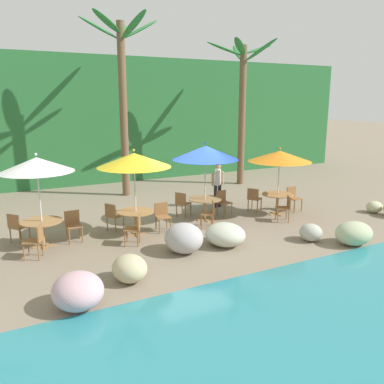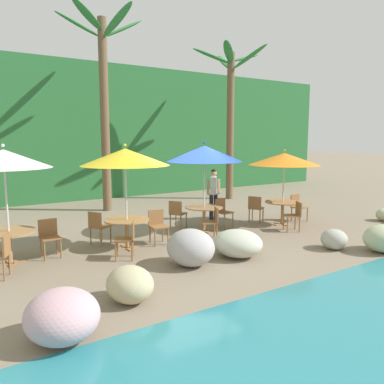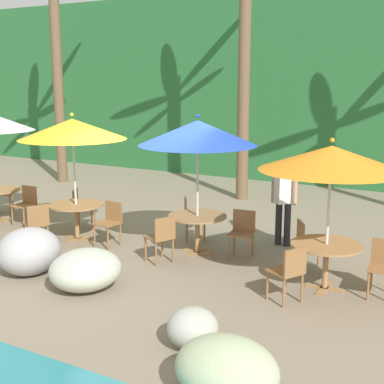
# 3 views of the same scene
# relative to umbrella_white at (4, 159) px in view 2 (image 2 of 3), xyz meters

# --- Properties ---
(ground_plane) EXTENTS (120.00, 120.00, 0.00)m
(ground_plane) POSITION_rel_umbrella_white_xyz_m (4.33, -0.11, -2.29)
(ground_plane) COLOR gray
(terrace_deck) EXTENTS (18.00, 5.20, 0.01)m
(terrace_deck) POSITION_rel_umbrella_white_xyz_m (4.33, -0.11, -2.28)
(terrace_deck) COLOR gray
(terrace_deck) RESTS_ON ground
(foliage_backdrop) EXTENTS (28.00, 2.40, 6.00)m
(foliage_backdrop) POSITION_rel_umbrella_white_xyz_m (4.33, 8.89, 0.71)
(foliage_backdrop) COLOR #286633
(foliage_backdrop) RESTS_ON ground
(rock_seawall) EXTENTS (16.84, 3.14, 0.94)m
(rock_seawall) POSITION_rel_umbrella_white_xyz_m (1.27, -3.09, -1.91)
(rock_seawall) COLOR #CEA1AA
(rock_seawall) RESTS_ON ground
(umbrella_white) EXTENTS (1.94, 1.94, 2.60)m
(umbrella_white) POSITION_rel_umbrella_white_xyz_m (0.00, 0.00, 0.00)
(umbrella_white) COLOR silver
(umbrella_white) RESTS_ON ground
(dining_table_white) EXTENTS (1.10, 1.10, 0.74)m
(dining_table_white) POSITION_rel_umbrella_white_xyz_m (-0.00, -0.00, -1.67)
(dining_table_white) COLOR #A37547
(dining_table_white) RESTS_ON ground
(chair_white_seaward) EXTENTS (0.43, 0.43, 0.87)m
(chair_white_seaward) POSITION_rel_umbrella_white_xyz_m (0.85, 0.10, -1.77)
(chair_white_seaward) COLOR olive
(chair_white_seaward) RESTS_ON ground
(chair_white_left) EXTENTS (0.56, 0.56, 0.87)m
(chair_white_left) POSITION_rel_umbrella_white_xyz_m (-0.25, -0.82, -1.77)
(chair_white_left) COLOR olive
(chair_white_left) RESTS_ON ground
(umbrella_yellow) EXTENTS (2.14, 2.14, 2.59)m
(umbrella_yellow) POSITION_rel_umbrella_white_xyz_m (2.61, -0.24, -0.02)
(umbrella_yellow) COLOR silver
(umbrella_yellow) RESTS_ON ground
(dining_table_yellow) EXTENTS (1.10, 1.10, 0.74)m
(dining_table_yellow) POSITION_rel_umbrella_white_xyz_m (2.61, -0.24, -1.67)
(dining_table_yellow) COLOR #A37547
(dining_table_yellow) RESTS_ON ground
(chair_yellow_seaward) EXTENTS (0.46, 0.47, 0.87)m
(chair_yellow_seaward) POSITION_rel_umbrella_white_xyz_m (3.47, -0.23, -1.77)
(chair_yellow_seaward) COLOR olive
(chair_yellow_seaward) RESTS_ON ground
(chair_yellow_inland) EXTENTS (0.58, 0.57, 0.87)m
(chair_yellow_inland) POSITION_rel_umbrella_white_xyz_m (2.12, 0.46, -1.77)
(chair_yellow_inland) COLOR olive
(chair_yellow_inland) RESTS_ON ground
(chair_yellow_left) EXTENTS (0.57, 0.57, 0.87)m
(chair_yellow_left) POSITION_rel_umbrella_white_xyz_m (2.31, -1.04, -1.77)
(chair_yellow_left) COLOR olive
(chair_yellow_left) RESTS_ON ground
(umbrella_blue) EXTENTS (2.17, 2.17, 2.62)m
(umbrella_blue) POSITION_rel_umbrella_white_xyz_m (5.21, 0.16, -0.01)
(umbrella_blue) COLOR silver
(umbrella_blue) RESTS_ON ground
(dining_table_blue) EXTENTS (1.10, 1.10, 0.74)m
(dining_table_blue) POSITION_rel_umbrella_white_xyz_m (5.21, 0.16, -1.67)
(dining_table_blue) COLOR #A37547
(dining_table_blue) RESTS_ON ground
(chair_blue_seaward) EXTENTS (0.47, 0.48, 0.87)m
(chair_blue_seaward) POSITION_rel_umbrella_white_xyz_m (6.04, 0.37, -1.77)
(chair_blue_seaward) COLOR olive
(chair_blue_seaward) RESTS_ON ground
(chair_blue_inland) EXTENTS (0.58, 0.58, 0.87)m
(chair_blue_inland) POSITION_rel_umbrella_white_xyz_m (4.69, 0.84, -1.77)
(chair_blue_inland) COLOR olive
(chair_blue_inland) RESTS_ON ground
(chair_blue_left) EXTENTS (0.57, 0.56, 0.87)m
(chair_blue_left) POSITION_rel_umbrella_white_xyz_m (4.93, -0.64, -1.77)
(chair_blue_left) COLOR olive
(chair_blue_left) RESTS_ON ground
(umbrella_orange) EXTENTS (2.18, 2.18, 2.38)m
(umbrella_orange) POSITION_rel_umbrella_white_xyz_m (7.80, -0.43, -0.21)
(umbrella_orange) COLOR silver
(umbrella_orange) RESTS_ON ground
(dining_table_orange) EXTENTS (1.10, 1.10, 0.74)m
(dining_table_orange) POSITION_rel_umbrella_white_xyz_m (7.80, -0.43, -1.67)
(dining_table_orange) COLOR #A37547
(dining_table_orange) RESTS_ON ground
(chair_orange_seaward) EXTENTS (0.45, 0.45, 0.87)m
(chair_orange_seaward) POSITION_rel_umbrella_white_xyz_m (8.64, -0.28, -1.77)
(chair_orange_seaward) COLOR olive
(chair_orange_seaward) RESTS_ON ground
(chair_orange_inland) EXTENTS (0.58, 0.58, 0.87)m
(chair_orange_inland) POSITION_rel_umbrella_white_xyz_m (7.28, 0.25, -1.77)
(chair_orange_inland) COLOR olive
(chair_orange_inland) RESTS_ON ground
(chair_orange_left) EXTENTS (0.57, 0.57, 0.87)m
(chair_orange_left) POSITION_rel_umbrella_white_xyz_m (7.48, -1.22, -1.77)
(chair_orange_left) COLOR olive
(chair_orange_left) RESTS_ON ground
(palm_tree_second) EXTENTS (3.23, 3.30, 7.20)m
(palm_tree_second) POSITION_rel_umbrella_white_xyz_m (4.03, 4.91, 2.33)
(palm_tree_second) COLOR brown
(palm_tree_second) RESTS_ON ground
(palm_tree_third) EXTENTS (3.30, 3.14, 6.61)m
(palm_tree_third) POSITION_rel_umbrella_white_xyz_m (9.72, 4.67, 1.99)
(palm_tree_third) COLOR brown
(palm_tree_third) RESTS_ON ground
(waiter_in_white) EXTENTS (0.52, 0.39, 1.70)m
(waiter_in_white) POSITION_rel_umbrella_white_xyz_m (6.45, 1.41, -1.30)
(waiter_in_white) COLOR #232328
(waiter_in_white) RESTS_ON ground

